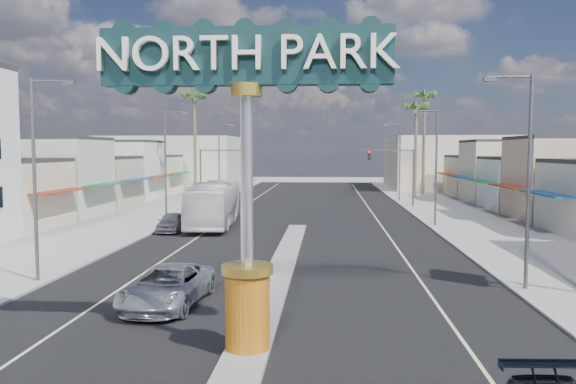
# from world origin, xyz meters

# --- Properties ---
(ground) EXTENTS (160.00, 160.00, 0.00)m
(ground) POSITION_xyz_m (0.00, 30.00, 0.00)
(ground) COLOR gray
(ground) RESTS_ON ground
(road) EXTENTS (20.00, 120.00, 0.01)m
(road) POSITION_xyz_m (0.00, 30.00, 0.01)
(road) COLOR black
(road) RESTS_ON ground
(median_island) EXTENTS (1.30, 30.00, 0.16)m
(median_island) POSITION_xyz_m (0.00, 14.00, 0.08)
(median_island) COLOR gray
(median_island) RESTS_ON ground
(sidewalk_left) EXTENTS (8.00, 120.00, 0.12)m
(sidewalk_left) POSITION_xyz_m (-14.00, 30.00, 0.06)
(sidewalk_left) COLOR gray
(sidewalk_left) RESTS_ON ground
(sidewalk_right) EXTENTS (8.00, 120.00, 0.12)m
(sidewalk_right) POSITION_xyz_m (14.00, 30.00, 0.06)
(sidewalk_right) COLOR gray
(sidewalk_right) RESTS_ON ground
(storefront_row_left) EXTENTS (12.00, 42.00, 6.00)m
(storefront_row_left) POSITION_xyz_m (-24.00, 43.00, 3.00)
(storefront_row_left) COLOR beige
(storefront_row_left) RESTS_ON ground
(storefront_row_right) EXTENTS (12.00, 42.00, 6.00)m
(storefront_row_right) POSITION_xyz_m (24.00, 43.00, 3.00)
(storefront_row_right) COLOR #B7B29E
(storefront_row_right) RESTS_ON ground
(backdrop_far_left) EXTENTS (20.00, 20.00, 8.00)m
(backdrop_far_left) POSITION_xyz_m (-22.00, 75.00, 4.00)
(backdrop_far_left) COLOR #B7B29E
(backdrop_far_left) RESTS_ON ground
(backdrop_far_right) EXTENTS (20.00, 20.00, 8.00)m
(backdrop_far_right) POSITION_xyz_m (22.00, 75.00, 4.00)
(backdrop_far_right) COLOR beige
(backdrop_far_right) RESTS_ON ground
(gateway_sign) EXTENTS (8.20, 1.50, 9.15)m
(gateway_sign) POSITION_xyz_m (0.00, 1.98, 5.93)
(gateway_sign) COLOR #B0430D
(gateway_sign) RESTS_ON median_island
(traffic_signal_left) EXTENTS (5.09, 0.45, 6.00)m
(traffic_signal_left) POSITION_xyz_m (-9.18, 43.99, 4.27)
(traffic_signal_left) COLOR #47474C
(traffic_signal_left) RESTS_ON ground
(traffic_signal_right) EXTENTS (5.09, 0.45, 6.00)m
(traffic_signal_right) POSITION_xyz_m (9.18, 43.99, 4.27)
(traffic_signal_right) COLOR #47474C
(traffic_signal_right) RESTS_ON ground
(streetlight_l_near) EXTENTS (2.03, 0.22, 9.00)m
(streetlight_l_near) POSITION_xyz_m (-10.43, 10.00, 5.07)
(streetlight_l_near) COLOR #47474C
(streetlight_l_near) RESTS_ON ground
(streetlight_l_mid) EXTENTS (2.03, 0.22, 9.00)m
(streetlight_l_mid) POSITION_xyz_m (-10.43, 30.00, 5.07)
(streetlight_l_mid) COLOR #47474C
(streetlight_l_mid) RESTS_ON ground
(streetlight_l_far) EXTENTS (2.03, 0.22, 9.00)m
(streetlight_l_far) POSITION_xyz_m (-10.43, 52.00, 5.07)
(streetlight_l_far) COLOR #47474C
(streetlight_l_far) RESTS_ON ground
(streetlight_r_near) EXTENTS (2.03, 0.22, 9.00)m
(streetlight_r_near) POSITION_xyz_m (10.43, 10.00, 5.07)
(streetlight_r_near) COLOR #47474C
(streetlight_r_near) RESTS_ON ground
(streetlight_r_mid) EXTENTS (2.03, 0.22, 9.00)m
(streetlight_r_mid) POSITION_xyz_m (10.43, 30.00, 5.07)
(streetlight_r_mid) COLOR #47474C
(streetlight_r_mid) RESTS_ON ground
(streetlight_r_far) EXTENTS (2.03, 0.22, 9.00)m
(streetlight_r_far) POSITION_xyz_m (10.43, 52.00, 5.07)
(streetlight_r_far) COLOR #47474C
(streetlight_r_far) RESTS_ON ground
(palm_left_far) EXTENTS (2.60, 2.60, 13.10)m
(palm_left_far) POSITION_xyz_m (-13.00, 50.00, 11.50)
(palm_left_far) COLOR brown
(palm_left_far) RESTS_ON ground
(palm_right_mid) EXTENTS (2.60, 2.60, 12.10)m
(palm_right_mid) POSITION_xyz_m (13.00, 56.00, 10.60)
(palm_right_mid) COLOR brown
(palm_right_mid) RESTS_ON ground
(palm_right_far) EXTENTS (2.60, 2.60, 14.10)m
(palm_right_far) POSITION_xyz_m (15.00, 62.00, 12.39)
(palm_right_far) COLOR brown
(palm_right_far) RESTS_ON ground
(suv_left) EXTENTS (2.86, 5.57, 1.50)m
(suv_left) POSITION_xyz_m (-3.75, 6.75, 0.75)
(suv_left) COLOR #B8B9BE
(suv_left) RESTS_ON ground
(car_parked_left) EXTENTS (1.92, 4.22, 1.41)m
(car_parked_left) POSITION_xyz_m (-9.00, 25.85, 0.70)
(car_parked_left) COLOR slate
(car_parked_left) RESTS_ON ground
(city_bus) EXTENTS (3.70, 12.44, 3.42)m
(city_bus) POSITION_xyz_m (-6.56, 29.36, 1.71)
(city_bus) COLOR silver
(city_bus) RESTS_ON ground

